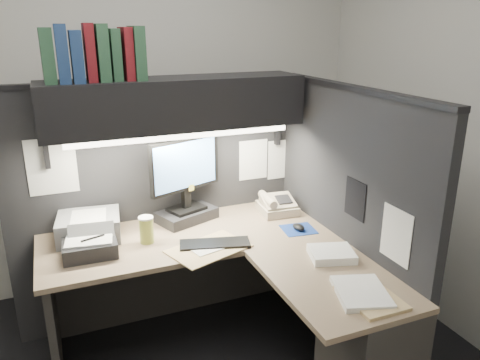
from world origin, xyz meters
The scene contains 21 objects.
wall_back centered at (0.00, 1.50, 1.35)m, with size 3.50×0.04×2.70m, color silver.
wall_right centered at (1.75, 0.00, 1.35)m, with size 0.04×3.00×2.70m, color silver.
partition_back centered at (0.03, 0.93, 0.80)m, with size 1.90×0.06×1.60m, color black.
partition_right centered at (0.98, 0.18, 0.80)m, with size 0.06×1.50×1.60m, color black.
desk centered at (0.43, 0.00, 0.44)m, with size 1.70×1.53×0.73m.
overhead_shelf centered at (0.12, 0.75, 1.50)m, with size 1.55×0.34×0.30m, color black.
task_light_tube centered at (0.12, 0.61, 1.33)m, with size 0.04×0.04×1.32m, color white.
monitor centered at (0.17, 0.77, 0.95)m, with size 0.49×0.34×0.55m.
keyboard centered at (0.22, 0.35, 0.74)m, with size 0.40×0.13×0.02m, color black.
mousepad centered at (0.78, 0.36, 0.73)m, with size 0.20×0.18×0.00m, color navy.
mouse centered at (0.77, 0.35, 0.75)m, with size 0.06×0.09×0.04m, color black.
telephone centered at (0.78, 0.67, 0.78)m, with size 0.23×0.24×0.10m, color #BBAB90.
coffee_cup centered at (-0.13, 0.54, 0.81)m, with size 0.08×0.08×0.15m, color #C9C650.
printer centered at (-0.44, 0.74, 0.80)m, with size 0.36×0.30×0.14m, color gray.
notebook_stack centered at (-0.46, 0.51, 0.77)m, with size 0.29×0.24×0.09m, color black.
open_folder centered at (0.17, 0.32, 0.73)m, with size 0.44×0.29×0.01m, color tan.
paper_stack_a centered at (0.76, -0.03, 0.75)m, with size 0.23×0.20×0.04m, color white.
paper_stack_b centered at (0.68, -0.41, 0.74)m, with size 0.23×0.29×0.03m, color white.
manila_stack centered at (0.70, -0.45, 0.74)m, with size 0.23×0.29×0.02m, color tan.
binder_row centered at (-0.32, 0.75, 1.79)m, with size 0.53×0.26×0.30m.
pinned_papers centered at (0.42, 0.56, 1.05)m, with size 1.76×1.31×0.51m.
Camera 1 is at (-0.58, -1.97, 1.94)m, focal length 35.00 mm.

